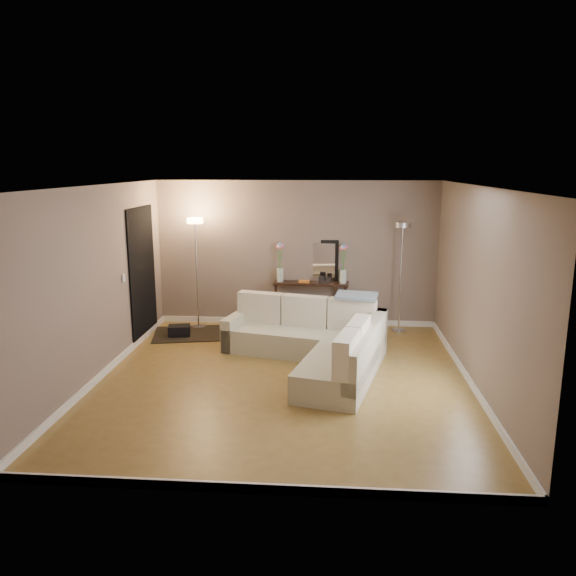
# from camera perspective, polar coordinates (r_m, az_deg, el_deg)

# --- Properties ---
(floor) EXTENTS (5.00, 5.50, 0.01)m
(floor) POSITION_cam_1_polar(r_m,az_deg,el_deg) (7.75, -0.46, -9.28)
(floor) COLOR olive
(floor) RESTS_ON ground
(ceiling) EXTENTS (5.00, 5.50, 0.01)m
(ceiling) POSITION_cam_1_polar(r_m,az_deg,el_deg) (7.21, -0.50, 10.38)
(ceiling) COLOR white
(ceiling) RESTS_ON ground
(wall_back) EXTENTS (5.00, 0.02, 2.60)m
(wall_back) POSITION_cam_1_polar(r_m,az_deg,el_deg) (10.08, 0.87, 3.49)
(wall_back) COLOR #7C6B5F
(wall_back) RESTS_ON ground
(wall_front) EXTENTS (5.00, 0.02, 2.60)m
(wall_front) POSITION_cam_1_polar(r_m,az_deg,el_deg) (4.72, -3.37, -6.86)
(wall_front) COLOR #7C6B5F
(wall_front) RESTS_ON ground
(wall_left) EXTENTS (0.02, 5.50, 2.60)m
(wall_left) POSITION_cam_1_polar(r_m,az_deg,el_deg) (7.98, -18.74, 0.48)
(wall_left) COLOR #7C6B5F
(wall_left) RESTS_ON ground
(wall_right) EXTENTS (0.02, 5.50, 2.60)m
(wall_right) POSITION_cam_1_polar(r_m,az_deg,el_deg) (7.58, 18.77, -0.13)
(wall_right) COLOR #7C6B5F
(wall_right) RESTS_ON ground
(baseboard_back) EXTENTS (5.00, 0.03, 0.10)m
(baseboard_back) POSITION_cam_1_polar(r_m,az_deg,el_deg) (10.32, 0.83, -3.40)
(baseboard_back) COLOR white
(baseboard_back) RESTS_ON ground
(baseboard_front) EXTENTS (5.00, 0.03, 0.10)m
(baseboard_front) POSITION_cam_1_polar(r_m,az_deg,el_deg) (5.29, -3.15, -19.66)
(baseboard_front) COLOR white
(baseboard_front) RESTS_ON ground
(baseboard_left) EXTENTS (0.03, 5.50, 0.10)m
(baseboard_left) POSITION_cam_1_polar(r_m,az_deg,el_deg) (8.31, -17.98, -7.99)
(baseboard_left) COLOR white
(baseboard_left) RESTS_ON ground
(baseboard_right) EXTENTS (0.03, 5.50, 0.10)m
(baseboard_right) POSITION_cam_1_polar(r_m,az_deg,el_deg) (7.93, 17.97, -8.98)
(baseboard_right) COLOR white
(baseboard_right) RESTS_ON ground
(doorway) EXTENTS (0.02, 1.20, 2.20)m
(doorway) POSITION_cam_1_polar(r_m,az_deg,el_deg) (9.57, -14.55, 1.40)
(doorway) COLOR black
(doorway) RESTS_ON ground
(switch_plate) EXTENTS (0.02, 0.08, 0.12)m
(switch_plate) POSITION_cam_1_polar(r_m,az_deg,el_deg) (8.76, -16.36, 0.98)
(switch_plate) COLOR white
(switch_plate) RESTS_ON ground
(sectional_sofa) EXTENTS (2.57, 2.86, 0.86)m
(sectional_sofa) POSITION_cam_1_polar(r_m,az_deg,el_deg) (8.26, 3.01, -5.52)
(sectional_sofa) COLOR #BDB799
(sectional_sofa) RESTS_ON floor
(throw_blanket) EXTENTS (0.67, 0.47, 0.08)m
(throw_blanket) POSITION_cam_1_polar(r_m,az_deg,el_deg) (8.56, 6.97, -0.78)
(throw_blanket) COLOR gray
(throw_blanket) RESTS_ON sectional_sofa
(console_table) EXTENTS (1.35, 0.43, 0.82)m
(console_table) POSITION_cam_1_polar(r_m,az_deg,el_deg) (10.09, 1.88, -1.37)
(console_table) COLOR black
(console_table) RESTS_ON floor
(leaning_mirror) EXTENTS (0.94, 0.09, 0.74)m
(leaning_mirror) POSITION_cam_1_polar(r_m,az_deg,el_deg) (10.10, 2.48, 2.86)
(leaning_mirror) COLOR black
(leaning_mirror) RESTS_ON console_table
(table_decor) EXTENTS (0.56, 0.13, 0.13)m
(table_decor) POSITION_cam_1_polar(r_m,az_deg,el_deg) (9.96, 2.33, 0.71)
(table_decor) COLOR orange
(table_decor) RESTS_ON console_table
(flower_vase_left) EXTENTS (0.15, 0.13, 0.70)m
(flower_vase_left) POSITION_cam_1_polar(r_m,az_deg,el_deg) (10.01, -0.83, 2.31)
(flower_vase_left) COLOR silver
(flower_vase_left) RESTS_ON console_table
(flower_vase_right) EXTENTS (0.15, 0.13, 0.70)m
(flower_vase_right) POSITION_cam_1_polar(r_m,az_deg,el_deg) (9.91, 5.63, 2.16)
(flower_vase_right) COLOR silver
(flower_vase_right) RESTS_ON console_table
(floor_lamp_lit) EXTENTS (0.33, 0.33, 1.96)m
(floor_lamp_lit) POSITION_cam_1_polar(r_m,az_deg,el_deg) (9.92, -9.32, 3.69)
(floor_lamp_lit) COLOR silver
(floor_lamp_lit) RESTS_ON floor
(floor_lamp_unlit) EXTENTS (0.34, 0.34, 1.92)m
(floor_lamp_unlit) POSITION_cam_1_polar(r_m,az_deg,el_deg) (9.76, 11.47, 3.27)
(floor_lamp_unlit) COLOR silver
(floor_lamp_unlit) RESTS_ON floor
(charcoal_rug) EXTENTS (1.44, 1.19, 0.02)m
(charcoal_rug) POSITION_cam_1_polar(r_m,az_deg,el_deg) (9.86, -9.75, -4.59)
(charcoal_rug) COLOR black
(charcoal_rug) RESTS_ON floor
(black_bag) EXTENTS (0.41, 0.32, 0.23)m
(black_bag) POSITION_cam_1_polar(r_m,az_deg,el_deg) (9.76, -10.98, -4.42)
(black_bag) COLOR black
(black_bag) RESTS_ON charcoal_rug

